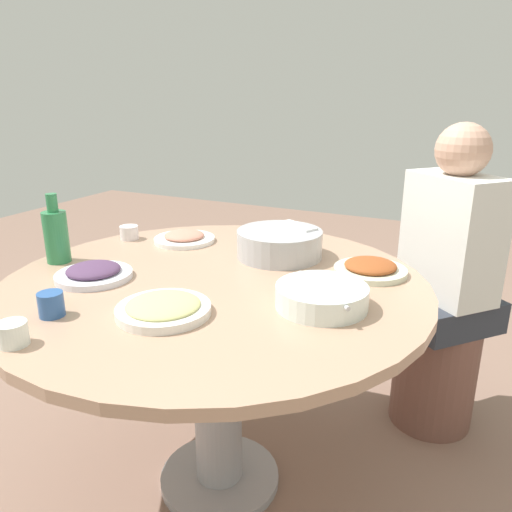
# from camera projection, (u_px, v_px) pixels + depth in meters

# --- Properties ---
(ground) EXTENTS (8.00, 8.00, 0.00)m
(ground) POSITION_uv_depth(u_px,v_px,m) (220.00, 480.00, 1.74)
(ground) COLOR #856657
(round_dining_table) EXTENTS (1.29, 1.29, 0.75)m
(round_dining_table) POSITION_uv_depth(u_px,v_px,m) (216.00, 324.00, 1.55)
(round_dining_table) COLOR #99999E
(round_dining_table) RESTS_ON ground
(rice_bowl) EXTENTS (0.29, 0.29, 0.10)m
(rice_bowl) POSITION_uv_depth(u_px,v_px,m) (280.00, 243.00, 1.69)
(rice_bowl) COLOR #B2B5BA
(rice_bowl) RESTS_ON round_dining_table
(soup_bowl) EXTENTS (0.24, 0.24, 0.06)m
(soup_bowl) POSITION_uv_depth(u_px,v_px,m) (322.00, 297.00, 1.30)
(soup_bowl) COLOR white
(soup_bowl) RESTS_ON round_dining_table
(dish_eggplant) EXTENTS (0.23, 0.23, 0.05)m
(dish_eggplant) POSITION_uv_depth(u_px,v_px,m) (94.00, 273.00, 1.50)
(dish_eggplant) COLOR white
(dish_eggplant) RESTS_ON round_dining_table
(dish_noodles) EXTENTS (0.24, 0.24, 0.04)m
(dish_noodles) POSITION_uv_depth(u_px,v_px,m) (163.00, 308.00, 1.26)
(dish_noodles) COLOR white
(dish_noodles) RESTS_ON round_dining_table
(dish_shrimp) EXTENTS (0.23, 0.23, 0.04)m
(dish_shrimp) POSITION_uv_depth(u_px,v_px,m) (184.00, 238.00, 1.88)
(dish_shrimp) COLOR white
(dish_shrimp) RESTS_ON round_dining_table
(dish_stirfry) EXTENTS (0.23, 0.23, 0.04)m
(dish_stirfry) POSITION_uv_depth(u_px,v_px,m) (370.00, 268.00, 1.55)
(dish_stirfry) COLOR silver
(dish_stirfry) RESTS_ON round_dining_table
(green_bottle) EXTENTS (0.08, 0.08, 0.23)m
(green_bottle) POSITION_uv_depth(u_px,v_px,m) (56.00, 235.00, 1.63)
(green_bottle) COLOR #2D804B
(green_bottle) RESTS_ON round_dining_table
(tea_cup_near) EXTENTS (0.06, 0.06, 0.06)m
(tea_cup_near) POSITION_uv_depth(u_px,v_px,m) (51.00, 304.00, 1.25)
(tea_cup_near) COLOR #2C5699
(tea_cup_near) RESTS_ON round_dining_table
(tea_cup_far) EXTENTS (0.07, 0.07, 0.05)m
(tea_cup_far) POSITION_uv_depth(u_px,v_px,m) (129.00, 233.00, 1.90)
(tea_cup_far) COLOR white
(tea_cup_far) RESTS_ON round_dining_table
(tea_cup_side) EXTENTS (0.07, 0.07, 0.05)m
(tea_cup_side) POSITION_uv_depth(u_px,v_px,m) (13.00, 334.00, 1.11)
(tea_cup_side) COLOR white
(tea_cup_side) RESTS_ON round_dining_table
(stool_for_diner_left) EXTENTS (0.32, 0.32, 0.44)m
(stool_for_diner_left) POSITION_uv_depth(u_px,v_px,m) (434.00, 372.00, 2.00)
(stool_for_diner_left) COLOR brown
(stool_for_diner_left) RESTS_ON ground
(diner_left) EXTENTS (0.47, 0.47, 0.76)m
(diner_left) POSITION_uv_depth(u_px,v_px,m) (451.00, 245.00, 1.83)
(diner_left) COLOR #2D333D
(diner_left) RESTS_ON stool_for_diner_left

